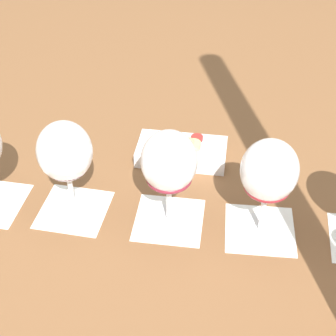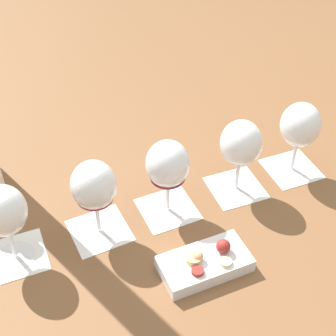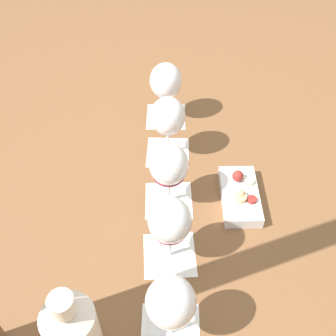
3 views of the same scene
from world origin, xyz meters
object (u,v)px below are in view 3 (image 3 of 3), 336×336
object	(u,v)px
wine_glass_3	(168,119)
wine_glass_1	(170,223)
wine_glass_2	(167,167)
snack_dish	(240,195)
wine_glass_0	(171,305)
wine_glass_4	(166,83)
ceramic_vase	(72,330)

from	to	relation	value
wine_glass_3	wine_glass_1	bearing A→B (deg)	-149.71
wine_glass_3	wine_glass_2	bearing A→B (deg)	-151.11
wine_glass_1	snack_dish	world-z (taller)	wine_glass_1
wine_glass_0	wine_glass_4	world-z (taller)	same
wine_glass_3	wine_glass_0	bearing A→B (deg)	-149.82
wine_glass_3	snack_dish	size ratio (longest dim) A/B	0.92
wine_glass_3	ceramic_vase	bearing A→B (deg)	-167.97
wine_glass_1	wine_glass_3	bearing A→B (deg)	30.29
wine_glass_3	wine_glass_4	distance (m)	0.15
ceramic_vase	wine_glass_3	bearing A→B (deg)	12.03
ceramic_vase	snack_dish	world-z (taller)	ceramic_vase
wine_glass_1	wine_glass_4	size ratio (longest dim) A/B	1.00
wine_glass_0	wine_glass_3	world-z (taller)	same
wine_glass_0	wine_glass_2	bearing A→B (deg)	30.84
wine_glass_1	wine_glass_2	distance (m)	0.15
wine_glass_0	ceramic_vase	distance (m)	0.17
wine_glass_2	wine_glass_4	distance (m)	0.31
wine_glass_2	wine_glass_4	size ratio (longest dim) A/B	1.00
wine_glass_4	wine_glass_3	bearing A→B (deg)	-148.23
wine_glass_3	snack_dish	xyz separation A→B (m)	(-0.05, -0.23, -0.10)
wine_glass_3	ceramic_vase	distance (m)	0.53
ceramic_vase	snack_dish	bearing A→B (deg)	-13.88
wine_glass_0	wine_glass_3	distance (m)	0.48
wine_glass_1	wine_glass_3	size ratio (longest dim) A/B	1.00
wine_glass_2	wine_glass_3	world-z (taller)	same
wine_glass_0	wine_glass_2	distance (m)	0.31
wine_glass_0	snack_dish	size ratio (longest dim) A/B	0.92
wine_glass_1	wine_glass_3	xyz separation A→B (m)	(0.27, 0.16, -0.00)
wine_glass_0	snack_dish	xyz separation A→B (m)	(0.36, 0.01, -0.10)
wine_glass_0	wine_glass_4	bearing A→B (deg)	30.55
wine_glass_0	snack_dish	world-z (taller)	wine_glass_0
wine_glass_2	wine_glass_3	distance (m)	0.16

